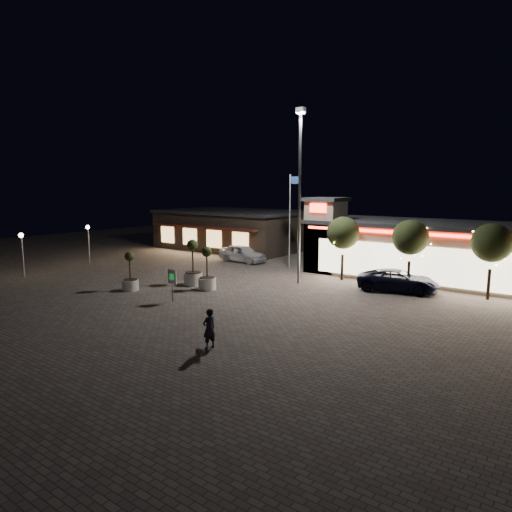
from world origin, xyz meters
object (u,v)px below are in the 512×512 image
Objects in this scene: pedestrian at (209,329)px; planter_left at (193,271)px; white_sedan at (242,253)px; pickup_truck at (398,281)px; valet_sign at (172,279)px; planter_mid at (130,278)px.

planter_left is (-9.66, 8.78, 0.13)m from pedestrian.
planter_left is (3.43, -9.95, 0.19)m from white_sedan.
pickup_truck is 2.98× the size of pedestrian.
valet_sign is (-7.20, 4.54, 0.54)m from pedestrian.
planter_mid is at bearing 112.50° from pickup_truck.
planter_mid reaches higher than pedestrian.
white_sedan is (-15.82, 3.06, 0.09)m from pickup_truck.
white_sedan is 22.86m from pedestrian.
pickup_truck is 16.11m from white_sedan.
valet_sign is (2.46, -4.25, 0.41)m from planter_left.
planter_left is at bearing 120.12° from valet_sign.
planter_mid reaches higher than pickup_truck.
white_sedan is 13.76m from planter_mid.
valet_sign reaches higher than pickup_truck.
pickup_truck is at bearing 29.06° from planter_left.
pedestrian reaches higher than white_sedan.
planter_left is at bearing 105.48° from pickup_truck.
planter_mid is at bearing -120.49° from planter_left.
planter_left is 4.92m from valet_sign.
pedestrian reaches higher than pickup_truck.
planter_left is at bearing -120.23° from pedestrian.
pedestrian is 12.89m from planter_mid.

